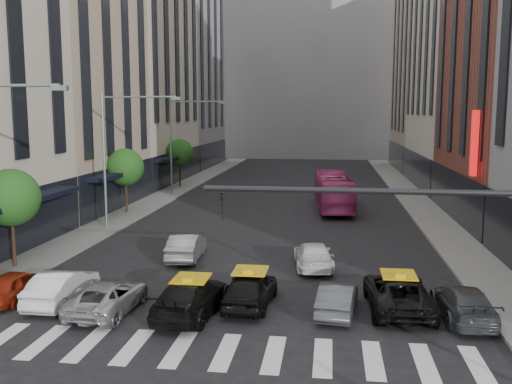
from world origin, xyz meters
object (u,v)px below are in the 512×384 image
(streetlamp_mid, at_px, (117,142))
(streetlamp_far, at_px, (181,133))
(taxi_left, at_px, (192,297))
(bus, at_px, (333,191))
(car_red, at_px, (16,285))
(taxi_center, at_px, (250,289))
(car_white_front, at_px, (62,287))

(streetlamp_mid, distance_m, streetlamp_far, 16.00)
(taxi_left, relative_size, bus, 0.46)
(car_red, height_order, taxi_center, taxi_center)
(streetlamp_mid, relative_size, car_white_front, 2.10)
(car_red, height_order, bus, bus)
(streetlamp_far, relative_size, car_red, 2.38)
(streetlamp_far, height_order, taxi_left, streetlamp_far)
(car_red, bearing_deg, taxi_left, 179.90)
(car_red, bearing_deg, streetlamp_far, -82.88)
(car_red, relative_size, taxi_left, 0.76)
(taxi_left, xyz_separation_m, taxi_center, (2.14, 1.28, 0.01))
(car_red, bearing_deg, taxi_center, -171.53)
(streetlamp_mid, height_order, car_white_front, streetlamp_mid)
(car_white_front, bearing_deg, streetlamp_mid, -77.88)
(taxi_center, bearing_deg, bus, -94.09)
(taxi_left, bearing_deg, car_white_front, 0.01)
(car_red, distance_m, taxi_left, 7.81)
(car_white_front, height_order, taxi_center, taxi_center)
(streetlamp_mid, relative_size, car_red, 2.38)
(car_red, distance_m, taxi_center, 9.92)
(streetlamp_far, xyz_separation_m, car_white_front, (3.04, -30.61, -5.20))
(streetlamp_mid, bearing_deg, car_red, -86.38)
(streetlamp_mid, bearing_deg, car_white_front, -78.23)
(streetlamp_mid, height_order, bus, streetlamp_mid)
(streetlamp_mid, relative_size, taxi_left, 1.80)
(streetlamp_mid, bearing_deg, taxi_left, -60.31)
(car_white_front, xyz_separation_m, taxi_left, (5.64, -0.63, 0.02))
(streetlamp_far, distance_m, taxi_center, 32.27)
(streetlamp_far, distance_m, car_red, 30.95)
(streetlamp_mid, xyz_separation_m, streetlamp_far, (0.00, 16.00, 0.00))
(streetlamp_mid, distance_m, taxi_center, 18.40)
(car_red, relative_size, car_white_front, 0.88)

